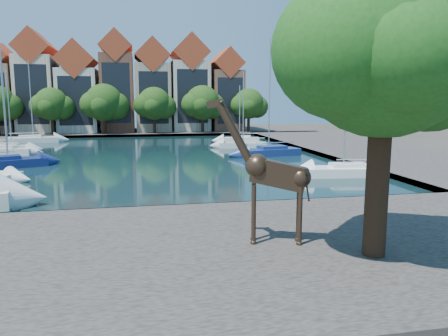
# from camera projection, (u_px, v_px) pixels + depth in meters

# --- Properties ---
(ground) EXTENTS (160.00, 160.00, 0.00)m
(ground) POSITION_uv_depth(u_px,v_px,m) (154.00, 215.00, 23.10)
(ground) COLOR #38332B
(ground) RESTS_ON ground
(water_basin) EXTENTS (38.00, 50.00, 0.08)m
(water_basin) POSITION_uv_depth(u_px,v_px,m) (146.00, 156.00, 46.35)
(water_basin) COLOR black
(water_basin) RESTS_ON ground
(near_quay) EXTENTS (50.00, 14.00, 0.50)m
(near_quay) POSITION_uv_depth(u_px,v_px,m) (161.00, 256.00, 16.27)
(near_quay) COLOR #4E4744
(near_quay) RESTS_ON ground
(far_quay) EXTENTS (60.00, 16.00, 0.50)m
(far_quay) POSITION_uv_depth(u_px,v_px,m) (142.00, 132.00, 77.33)
(far_quay) COLOR #4E4744
(far_quay) RESTS_ON ground
(right_quay) EXTENTS (14.00, 52.00, 0.50)m
(right_quay) POSITION_uv_depth(u_px,v_px,m) (362.00, 149.00, 51.08)
(right_quay) COLOR #4E4744
(right_quay) RESTS_ON ground
(plane_tree) EXTENTS (8.32, 6.40, 10.62)m
(plane_tree) POSITION_uv_depth(u_px,v_px,m) (388.00, 50.00, 14.62)
(plane_tree) COLOR #332114
(plane_tree) RESTS_ON near_quay
(townhouse_west_mid) EXTENTS (5.94, 9.18, 16.79)m
(townhouse_west_mid) POSITION_uv_depth(u_px,v_px,m) (38.00, 86.00, 72.83)
(townhouse_west_mid) COLOR beige
(townhouse_west_mid) RESTS_ON far_quay
(townhouse_west_inner) EXTENTS (6.43, 9.18, 15.15)m
(townhouse_west_inner) POSITION_uv_depth(u_px,v_px,m) (78.00, 91.00, 74.21)
(townhouse_west_inner) COLOR beige
(townhouse_west_inner) RESTS_ON far_quay
(townhouse_center) EXTENTS (5.44, 9.18, 16.93)m
(townhouse_center) POSITION_uv_depth(u_px,v_px,m) (117.00, 85.00, 75.29)
(townhouse_center) COLOR brown
(townhouse_center) RESTS_ON far_quay
(townhouse_east_inner) EXTENTS (5.94, 9.18, 15.79)m
(townhouse_east_inner) POSITION_uv_depth(u_px,v_px,m) (153.00, 89.00, 76.53)
(townhouse_east_inner) COLOR tan
(townhouse_east_inner) RESTS_ON far_quay
(townhouse_east_mid) EXTENTS (6.43, 9.18, 16.65)m
(townhouse_east_mid) POSITION_uv_depth(u_px,v_px,m) (189.00, 87.00, 77.71)
(townhouse_east_mid) COLOR beige
(townhouse_east_mid) RESTS_ON far_quay
(townhouse_east_end) EXTENTS (5.44, 9.18, 14.43)m
(townhouse_east_end) POSITION_uv_depth(u_px,v_px,m) (225.00, 93.00, 79.10)
(townhouse_east_end) COLOR brown
(townhouse_east_end) RESTS_ON far_quay
(far_tree_west) EXTENTS (6.76, 5.20, 7.36)m
(far_tree_west) POSITION_uv_depth(u_px,v_px,m) (52.00, 105.00, 68.59)
(far_tree_west) COLOR #332114
(far_tree_west) RESTS_ON far_quay
(far_tree_mid_west) EXTENTS (7.80, 6.00, 8.00)m
(far_tree_mid_west) POSITION_uv_depth(u_px,v_px,m) (105.00, 104.00, 70.08)
(far_tree_mid_west) COLOR #332114
(far_tree_mid_west) RESTS_ON far_quay
(far_tree_mid_east) EXTENTS (7.02, 5.40, 7.52)m
(far_tree_mid_east) POSITION_uv_depth(u_px,v_px,m) (155.00, 105.00, 71.63)
(far_tree_mid_east) COLOR #332114
(far_tree_mid_east) RESTS_ON far_quay
(far_tree_east) EXTENTS (7.54, 5.80, 7.84)m
(far_tree_east) POSITION_uv_depth(u_px,v_px,m) (203.00, 104.00, 73.14)
(far_tree_east) COLOR #332114
(far_tree_east) RESTS_ON far_quay
(far_tree_far_east) EXTENTS (6.76, 5.20, 7.36)m
(far_tree_far_east) POSITION_uv_depth(u_px,v_px,m) (249.00, 105.00, 74.68)
(far_tree_far_east) COLOR #332114
(far_tree_far_east) RESTS_ON far_quay
(giraffe_statue) EXTENTS (3.86, 1.34, 5.56)m
(giraffe_statue) POSITION_uv_depth(u_px,v_px,m) (271.00, 174.00, 16.69)
(giraffe_statue) COLOR #36261B
(giraffe_statue) RESTS_ON near_quay
(sailboat_left_b) EXTENTS (6.63, 4.43, 10.34)m
(sailboat_left_b) POSITION_uv_depth(u_px,v_px,m) (8.00, 161.00, 38.29)
(sailboat_left_b) COLOR navy
(sailboat_left_b) RESTS_ON water_basin
(sailboat_left_c) EXTENTS (5.61, 2.93, 11.44)m
(sailboat_left_c) POSITION_uv_depth(u_px,v_px,m) (8.00, 149.00, 47.37)
(sailboat_left_c) COLOR beige
(sailboat_left_c) RESTS_ON water_basin
(sailboat_left_d) EXTENTS (4.98, 2.27, 9.26)m
(sailboat_left_d) POSITION_uv_depth(u_px,v_px,m) (12.00, 147.00, 50.01)
(sailboat_left_d) COLOR silver
(sailboat_left_d) RESTS_ON water_basin
(sailboat_left_e) EXTENTS (6.80, 3.33, 11.11)m
(sailboat_left_e) POSITION_uv_depth(u_px,v_px,m) (33.00, 138.00, 60.44)
(sailboat_left_e) COLOR silver
(sailboat_left_e) RESTS_ON water_basin
(sailboat_right_a) EXTENTS (6.50, 2.89, 10.37)m
(sailboat_right_a) POSITION_uv_depth(u_px,v_px,m) (343.00, 169.00, 34.14)
(sailboat_right_a) COLOR white
(sailboat_right_a) RESTS_ON water_basin
(sailboat_right_b) EXTENTS (7.02, 3.66, 12.12)m
(sailboat_right_b) POSITION_uv_depth(u_px,v_px,m) (269.00, 150.00, 46.40)
(sailboat_right_b) COLOR navy
(sailboat_right_b) RESTS_ON water_basin
(sailboat_right_c) EXTENTS (6.10, 3.28, 9.27)m
(sailboat_right_c) POSITION_uv_depth(u_px,v_px,m) (243.00, 144.00, 54.01)
(sailboat_right_c) COLOR silver
(sailboat_right_c) RESTS_ON water_basin
(sailboat_right_d) EXTENTS (5.73, 3.21, 7.79)m
(sailboat_right_d) POSITION_uv_depth(u_px,v_px,m) (239.00, 139.00, 60.45)
(sailboat_right_d) COLOR white
(sailboat_right_d) RESTS_ON water_basin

